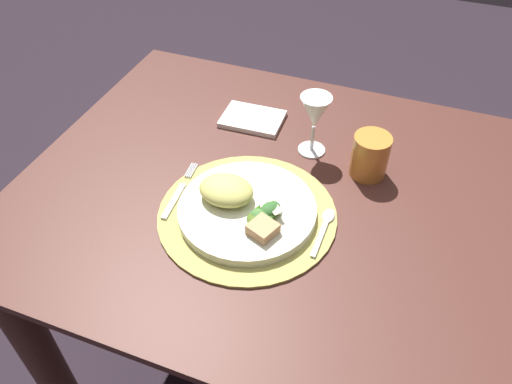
% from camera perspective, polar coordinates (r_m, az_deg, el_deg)
% --- Properties ---
extents(ground_plane, '(6.00, 6.00, 0.00)m').
position_cam_1_polar(ground_plane, '(1.66, 2.74, -18.64)').
color(ground_plane, '#291F27').
extents(dining_table, '(1.15, 0.88, 0.73)m').
position_cam_1_polar(dining_table, '(1.21, 3.60, -6.63)').
color(dining_table, '#4E2922').
rests_on(dining_table, ground).
extents(placemat, '(0.36, 0.36, 0.01)m').
position_cam_1_polar(placemat, '(1.01, -1.00, -2.53)').
color(placemat, tan).
rests_on(placemat, dining_table).
extents(dinner_plate, '(0.28, 0.28, 0.02)m').
position_cam_1_polar(dinner_plate, '(1.00, -1.01, -2.03)').
color(dinner_plate, silver).
rests_on(dinner_plate, placemat).
extents(pasta_serving, '(0.11, 0.09, 0.04)m').
position_cam_1_polar(pasta_serving, '(1.00, -3.38, 0.22)').
color(pasta_serving, '#D4CF67').
rests_on(pasta_serving, dinner_plate).
extents(salad_greens, '(0.07, 0.08, 0.02)m').
position_cam_1_polar(salad_greens, '(0.97, 1.03, -2.41)').
color(salad_greens, '#2E5711').
rests_on(salad_greens, dinner_plate).
extents(bread_piece, '(0.06, 0.06, 0.02)m').
position_cam_1_polar(bread_piece, '(0.94, 0.77, -4.19)').
color(bread_piece, tan).
rests_on(bread_piece, dinner_plate).
extents(fork, '(0.03, 0.17, 0.00)m').
position_cam_1_polar(fork, '(1.06, -8.74, -0.08)').
color(fork, silver).
rests_on(fork, placemat).
extents(spoon, '(0.02, 0.13, 0.01)m').
position_cam_1_polar(spoon, '(1.00, 7.83, -3.60)').
color(spoon, silver).
rests_on(spoon, placemat).
extents(napkin, '(0.15, 0.11, 0.01)m').
position_cam_1_polar(napkin, '(1.26, -0.40, 8.25)').
color(napkin, white).
rests_on(napkin, dining_table).
extents(wine_glass, '(0.07, 0.07, 0.14)m').
position_cam_1_polar(wine_glass, '(1.11, 6.82, 8.67)').
color(wine_glass, silver).
rests_on(wine_glass, dining_table).
extents(amber_tumbler, '(0.08, 0.08, 0.10)m').
position_cam_1_polar(amber_tumbler, '(1.10, 12.73, 4.02)').
color(amber_tumbler, orange).
rests_on(amber_tumbler, dining_table).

